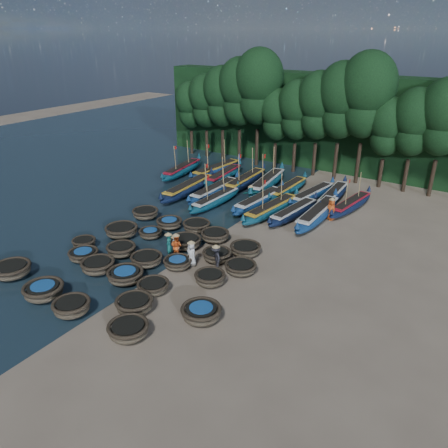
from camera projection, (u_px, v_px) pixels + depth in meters
The scene contains 63 objects.
ground at pixel (201, 246), 31.18m from camera, with size 120.00×120.00×0.00m, color #80725D.
foliage_wall at pixel (328, 122), 47.03m from camera, with size 40.00×3.00×10.00m, color black.
coracle_0 at pixel (12, 270), 27.24m from camera, with size 2.63×2.63×0.82m.
coracle_1 at pixel (44, 290), 25.04m from camera, with size 2.71×2.71×0.84m.
coracle_2 at pixel (72, 307), 23.62m from camera, with size 2.08×2.08×0.81m.
coracle_3 at pixel (134, 304), 23.85m from camera, with size 2.10×2.10×0.80m.
coracle_4 at pixel (128, 330), 21.86m from camera, with size 2.36×2.36×0.77m.
coracle_5 at pixel (83, 255), 29.19m from camera, with size 2.48×2.48×0.71m.
coracle_6 at pixel (98, 265), 27.71m from camera, with size 2.65×2.65×0.83m.
coracle_7 at pixel (125, 275), 26.69m from camera, with size 2.41×2.41×0.77m.
coracle_8 at pixel (153, 286), 25.67m from camera, with size 2.00×2.00×0.65m.
coracle_9 at pixel (201, 312), 23.13m from camera, with size 2.27×2.27×0.82m.
coracle_10 at pixel (84, 243), 30.90m from camera, with size 1.96×1.96×0.66m.
coracle_11 at pixel (121, 249), 29.77m from camera, with size 2.22×2.22×0.79m.
coracle_12 at pixel (147, 259), 28.61m from camera, with size 2.32×2.32×0.71m.
coracle_13 at pixel (178, 263), 28.28m from camera, with size 2.13×2.13×0.64m.
coracle_14 at pixel (210, 278), 26.40m from camera, with size 1.92×1.92×0.77m.
coracle_15 at pixel (122, 230), 32.52m from camera, with size 2.45×2.45×0.84m.
coracle_16 at pixel (151, 233), 32.37m from camera, with size 2.15×2.15×0.63m.
coracle_17 at pixel (186, 242), 30.83m from camera, with size 2.63×2.63×0.80m.
coracle_18 at pixel (217, 255), 29.09m from camera, with size 2.04×2.04×0.74m.
coracle_19 at pixel (240, 267), 27.68m from camera, with size 2.52×2.52×0.68m.
coracle_20 at pixel (145, 213), 35.63m from camera, with size 2.62×2.62×0.79m.
coracle_21 at pixel (169, 223), 33.90m from camera, with size 2.34×2.34×0.73m.
coracle_22 at pixel (197, 226), 33.39m from camera, with size 2.15×2.15×0.77m.
coracle_23 at pixel (215, 235), 31.85m from camera, with size 2.22×2.22×0.75m.
coracle_24 at pixel (245, 249), 29.94m from camera, with size 2.35×2.35×0.72m.
long_boat_2 at pixel (188, 188), 40.87m from camera, with size 2.04×8.79×1.55m.
long_boat_3 at pixel (215, 190), 40.30m from camera, with size 1.44×8.26×3.51m.
long_boat_4 at pixel (216, 200), 38.29m from camera, with size 1.52×7.44×3.16m.
long_boat_5 at pixel (259, 201), 37.98m from camera, with size 2.02×8.00×1.41m.
long_boat_6 at pixel (272, 209), 36.21m from camera, with size 2.35×8.15×3.49m.
long_boat_7 at pixel (294, 212), 35.76m from camera, with size 2.15×7.40×1.31m.
long_boat_8 at pixel (318, 214), 35.19m from camera, with size 1.71×8.78×1.55m.
long_boat_9 at pixel (182, 170), 46.33m from camera, with size 2.57×8.07×3.46m.
long_boat_10 at pixel (217, 170), 46.15m from camera, with size 2.18×8.52×3.63m.
long_boat_11 at pixel (224, 175), 44.55m from camera, with size 2.05×7.76×1.37m.
long_boat_12 at pixel (245, 181), 42.86m from camera, with size 1.85×8.49×3.61m.
long_boat_13 at pixel (267, 182), 42.28m from camera, with size 2.74×8.98×3.85m.
long_boat_14 at pixel (288, 189), 40.87m from camera, with size 1.49×7.67×1.35m.
long_boat_15 at pixel (312, 194), 39.50m from camera, with size 2.40×7.61×1.35m.
long_boat_16 at pixel (333, 195), 39.26m from camera, with size 1.85×7.86×1.39m.
long_boat_17 at pixel (351, 205), 37.23m from camera, with size 2.22×7.39×3.16m.
fisherman_0 at pixel (192, 253), 28.28m from camera, with size 1.01×0.88×1.93m.
fisherman_1 at pixel (169, 244), 29.33m from camera, with size 0.68×0.76×1.96m.
fisherman_2 at pixel (176, 246), 29.27m from camera, with size 0.90×0.74×1.93m.
fisherman_3 at pixel (216, 257), 27.93m from camera, with size 1.23×1.12×1.86m.
fisherman_4 at pixel (175, 246), 29.39m from camera, with size 1.00×0.68×1.78m.
fisherman_5 at pixel (251, 194), 38.88m from camera, with size 1.33×1.26×1.70m.
fisherman_6 at pixel (331, 209), 35.17m from camera, with size 1.05×0.94×2.01m.
tree_0 at pixel (190, 104), 52.00m from camera, with size 3.68×3.68×8.68m.
tree_1 at pixel (206, 100), 50.57m from camera, with size 4.09×4.09×9.65m.
tree_2 at pixel (223, 96), 49.14m from camera, with size 4.51×4.51×10.63m.
tree_3 at pixel (240, 91), 47.71m from camera, with size 4.92×4.92×11.60m.
tree_4 at pixel (259, 86), 46.28m from camera, with size 5.34×5.34×12.58m.
tree_5 at pixel (277, 114), 46.23m from camera, with size 3.68×3.68×8.68m.
tree_6 at pixel (297, 109), 44.79m from camera, with size 4.09×4.09×9.65m.
tree_7 at pixel (319, 105), 43.36m from camera, with size 4.51×4.51×10.63m.
tree_8 at pixel (342, 100), 41.93m from camera, with size 4.92×4.92×11.60m.
tree_9 at pixel (367, 94), 40.50m from camera, with size 5.34×5.34×12.58m.
tree_10 at pixel (388, 126), 40.45m from camera, with size 3.68×3.68×8.68m.
tree_11 at pixel (415, 121), 39.02m from camera, with size 4.09×4.09×9.65m.
tree_12 at pixel (445, 116), 37.58m from camera, with size 4.51×4.51×10.63m.
Camera 1 is at (16.68, -22.29, 14.22)m, focal length 35.00 mm.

